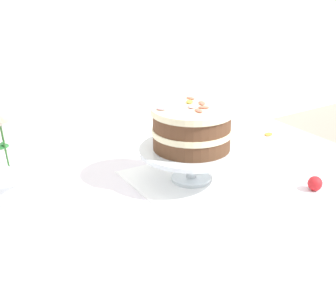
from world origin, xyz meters
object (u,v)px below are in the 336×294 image
flower_vase (2,161)px  fallen_rose (317,184)px  layer_cake (192,128)px  dining_table (157,225)px  cake_stand (191,154)px

flower_vase → fallen_rose: 0.83m
layer_cake → flower_vase: flower_vase is taller
layer_cake → fallen_rose: layer_cake is taller
dining_table → layer_cake: size_ratio=6.33×
dining_table → fallen_rose: size_ratio=10.14×
layer_cake → cake_stand: bearing=-106.3°
dining_table → cake_stand: cake_stand is taller
layer_cake → flower_vase: (-0.47, 0.16, -0.04)m
dining_table → layer_cake: layer_cake is taller
cake_stand → flower_vase: 0.50m
flower_vase → dining_table: bearing=-27.8°
cake_stand → fallen_rose: size_ratio=2.10×
fallen_rose → dining_table: bearing=150.9°
layer_cake → fallen_rose: bearing=-43.2°
layer_cake → fallen_rose: size_ratio=1.60×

